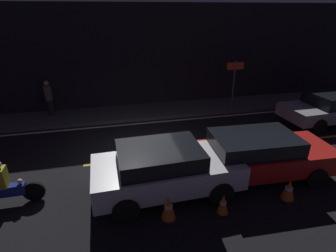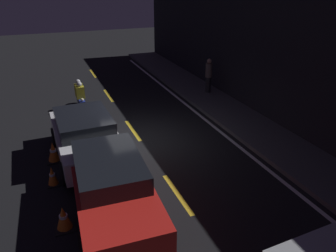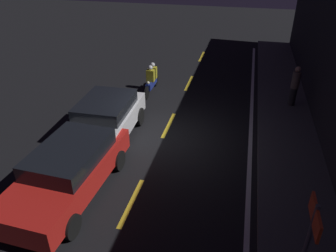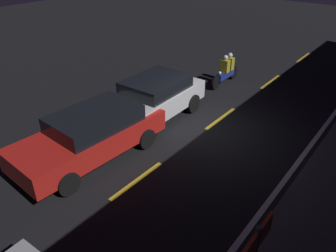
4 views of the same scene
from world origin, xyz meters
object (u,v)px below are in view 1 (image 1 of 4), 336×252
traffic_cone_far (289,190)px  pedestrian (49,98)px  traffic_cone_mid (223,204)px  hatchback_silver (332,107)px  taxi_red (258,154)px  sedan_white (165,168)px  traffic_cone_near (169,208)px  shop_sign (235,75)px

traffic_cone_far → pedestrian: size_ratio=0.36×
traffic_cone_mid → hatchback_silver: bearing=31.7°
taxi_red → traffic_cone_mid: (-1.72, -1.38, -0.49)m
taxi_red → pedestrian: 9.79m
hatchback_silver → sedan_white: bearing=18.4°
sedan_white → traffic_cone_near: sedan_white is taller
sedan_white → shop_sign: shop_sign is taller
sedan_white → hatchback_silver: size_ratio=0.93×
hatchback_silver → pedestrian: bearing=-17.9°
pedestrian → shop_sign: size_ratio=0.72×
sedan_white → traffic_cone_far: sedan_white is taller
hatchback_silver → traffic_cone_near: size_ratio=6.68×
traffic_cone_mid → pedestrian: 9.73m
taxi_red → hatchback_silver: (5.63, 3.16, 0.00)m
pedestrian → sedan_white: bearing=-58.4°
shop_sign → taxi_red: bearing=-108.5°
traffic_cone_mid → traffic_cone_far: size_ratio=0.95×
hatchback_silver → shop_sign: size_ratio=1.88×
traffic_cone_far → taxi_red: bearing=103.3°
sedan_white → pedestrian: pedestrian is taller
hatchback_silver → traffic_cone_mid: (-7.35, -4.53, -0.49)m
shop_sign → traffic_cone_near: bearing=-125.6°
traffic_cone_far → sedan_white: bearing=161.8°
hatchback_silver → shop_sign: 4.69m
traffic_cone_far → pedestrian: 10.91m
hatchback_silver → shop_sign: bearing=-39.7°
sedan_white → traffic_cone_far: 3.50m
traffic_cone_far → hatchback_silver: bearing=39.6°
sedan_white → traffic_cone_far: (3.29, -1.08, -0.51)m
hatchback_silver → traffic_cone_near: bearing=24.0°
sedan_white → shop_sign: (4.97, 6.08, 1.03)m
shop_sign → traffic_cone_far: bearing=-103.2°
sedan_white → traffic_cone_far: size_ratio=6.75×
taxi_red → hatchback_silver: size_ratio=1.04×
hatchback_silver → traffic_cone_mid: hatchback_silver is taller
traffic_cone_near → traffic_cone_far: bearing=-0.2°
hatchback_silver → traffic_cone_near: 9.82m
hatchback_silver → traffic_cone_far: bearing=36.9°
sedan_white → pedestrian: 8.01m
shop_sign → traffic_cone_mid: bearing=-116.9°
traffic_cone_near → pedestrian: 8.89m
hatchback_silver → taxi_red: bearing=26.6°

